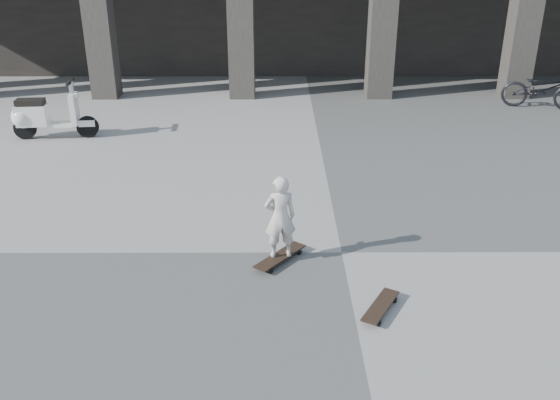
{
  "coord_description": "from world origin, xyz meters",
  "views": [
    {
      "loc": [
        -0.85,
        -6.94,
        3.84
      ],
      "look_at": [
        -0.82,
        0.27,
        0.65
      ],
      "focal_mm": 38.0,
      "sensor_mm": 36.0,
      "label": 1
    }
  ],
  "objects_px": {
    "longboard": "(280,257)",
    "child": "(280,217)",
    "skateboard_spare": "(381,307)",
    "bicycle": "(542,89)",
    "scooter": "(40,116)"
  },
  "relations": [
    {
      "from": "longboard",
      "to": "child",
      "type": "relative_size",
      "value": 0.73
    },
    {
      "from": "longboard",
      "to": "skateboard_spare",
      "type": "height_order",
      "value": "skateboard_spare"
    },
    {
      "from": "longboard",
      "to": "bicycle",
      "type": "height_order",
      "value": "bicycle"
    },
    {
      "from": "longboard",
      "to": "scooter",
      "type": "relative_size",
      "value": 0.47
    },
    {
      "from": "skateboard_spare",
      "to": "bicycle",
      "type": "height_order",
      "value": "bicycle"
    },
    {
      "from": "longboard",
      "to": "child",
      "type": "bearing_deg",
      "value": 113.97
    },
    {
      "from": "child",
      "to": "scooter",
      "type": "relative_size",
      "value": 0.64
    },
    {
      "from": "longboard",
      "to": "skateboard_spare",
      "type": "bearing_deg",
      "value": -97.38
    },
    {
      "from": "longboard",
      "to": "bicycle",
      "type": "xyz_separation_m",
      "value": [
        6.4,
        7.53,
        0.41
      ]
    },
    {
      "from": "skateboard_spare",
      "to": "child",
      "type": "relative_size",
      "value": 0.67
    },
    {
      "from": "longboard",
      "to": "child",
      "type": "distance_m",
      "value": 0.57
    },
    {
      "from": "skateboard_spare",
      "to": "bicycle",
      "type": "xyz_separation_m",
      "value": [
        5.27,
        8.67,
        0.41
      ]
    },
    {
      "from": "longboard",
      "to": "child",
      "type": "xyz_separation_m",
      "value": [
        -0.0,
        0.0,
        0.57
      ]
    },
    {
      "from": "scooter",
      "to": "bicycle",
      "type": "relative_size",
      "value": 0.95
    },
    {
      "from": "skateboard_spare",
      "to": "child",
      "type": "distance_m",
      "value": 1.69
    }
  ]
}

